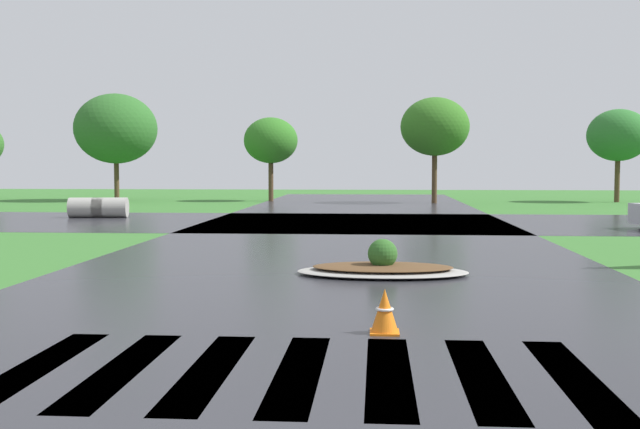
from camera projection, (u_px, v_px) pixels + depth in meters
name	position (u px, v px, depth m)	size (l,w,h in m)	color
asphalt_roadway	(334.00, 278.00, 14.02)	(10.90, 80.00, 0.01)	#2B2B30
asphalt_cross_road	(355.00, 222.00, 27.66)	(90.00, 9.81, 0.01)	#2B2B30
crosswalk_stripes	(299.00, 372.00, 7.69)	(5.85, 3.02, 0.01)	white
median_island	(383.00, 268.00, 14.46)	(3.23, 1.76, 0.68)	#9E9B93
drainage_pipe_stack	(98.00, 208.00, 30.13)	(2.32, 1.06, 0.79)	#9E9B93
traffic_cone	(385.00, 312.00, 9.42)	(0.36, 0.36, 0.55)	orange
background_treeline	(253.00, 133.00, 43.32)	(40.44, 6.15, 6.12)	#4C3823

